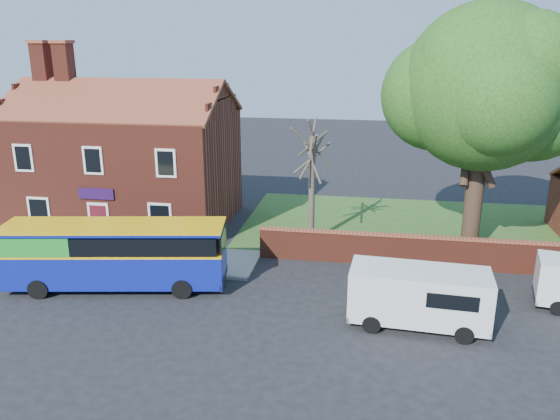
# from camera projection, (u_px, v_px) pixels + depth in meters

# --- Properties ---
(ground) EXTENTS (120.00, 120.00, 0.00)m
(ground) POSITION_uv_depth(u_px,v_px,m) (176.00, 318.00, 21.69)
(ground) COLOR black
(ground) RESTS_ON ground
(pavement) EXTENTS (18.00, 3.50, 0.12)m
(pavement) POSITION_uv_depth(u_px,v_px,m) (85.00, 253.00, 28.21)
(pavement) COLOR gray
(pavement) RESTS_ON ground
(kerb) EXTENTS (18.00, 0.15, 0.14)m
(kerb) POSITION_uv_depth(u_px,v_px,m) (67.00, 266.00, 26.56)
(kerb) COLOR slate
(kerb) RESTS_ON ground
(grass_strip) EXTENTS (26.00, 12.00, 0.04)m
(grass_strip) POSITION_uv_depth(u_px,v_px,m) (465.00, 230.00, 31.86)
(grass_strip) COLOR #426B28
(grass_strip) RESTS_ON ground
(shop_building) EXTENTS (12.30, 8.13, 10.50)m
(shop_building) POSITION_uv_depth(u_px,v_px,m) (128.00, 166.00, 32.65)
(shop_building) COLOR maroon
(shop_building) RESTS_ON ground
(boundary_wall) EXTENTS (22.00, 0.38, 1.60)m
(boundary_wall) POSITION_uv_depth(u_px,v_px,m) (486.00, 255.00, 25.98)
(boundary_wall) COLOR maroon
(boundary_wall) RESTS_ON ground
(bus) EXTENTS (9.90, 4.03, 2.94)m
(bus) POSITION_uv_depth(u_px,v_px,m) (108.00, 252.00, 23.99)
(bus) COLOR #0D1A94
(bus) RESTS_ON ground
(van_near) EXTENTS (5.35, 2.45, 2.29)m
(van_near) POSITION_uv_depth(u_px,v_px,m) (419.00, 295.00, 20.79)
(van_near) COLOR silver
(van_near) RESTS_ON ground
(large_tree) EXTENTS (10.24, 8.11, 12.50)m
(large_tree) POSITION_uv_depth(u_px,v_px,m) (486.00, 92.00, 26.50)
(large_tree) COLOR black
(large_tree) RESTS_ON ground
(bare_tree) EXTENTS (2.41, 2.87, 6.43)m
(bare_tree) POSITION_uv_depth(u_px,v_px,m) (312.00, 184.00, 28.95)
(bare_tree) COLOR #4C4238
(bare_tree) RESTS_ON ground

